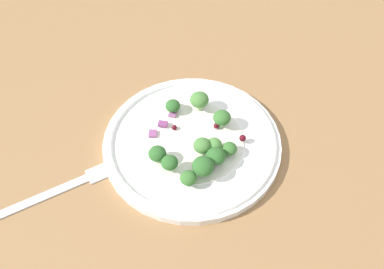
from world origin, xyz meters
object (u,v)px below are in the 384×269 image
Objects in this scene: broccoli_floret_0 at (214,145)px; broccoli_floret_2 at (189,178)px; plate at (192,143)px; broccoli_floret_1 at (170,163)px; fork at (55,191)px.

broccoli_floret_2 is (3.14, -5.44, -0.12)cm from broccoli_floret_0.
broccoli_floret_1 is at bearing -56.15° from plate.
plate is 3.98cm from broccoli_floret_0.
broccoli_floret_1 is at bearing -87.43° from broccoli_floret_0.
broccoli_floret_0 is 0.12× the size of fork.
broccoli_floret_0 reaches higher than broccoli_floret_2.
broccoli_floret_2 is at bearing -60.02° from broccoli_floret_0.
fork is at bearing -94.19° from plate.
plate reaches higher than fork.
broccoli_floret_0 is 6.28cm from broccoli_floret_2.
broccoli_floret_2 is 0.12× the size of fork.
fork is at bearing -101.76° from broccoli_floret_0.
broccoli_floret_1 reaches higher than plate.
broccoli_floret_2 is (2.84, 1.31, -0.67)cm from broccoli_floret_1.
broccoli_floret_0 is 21.93cm from fork.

